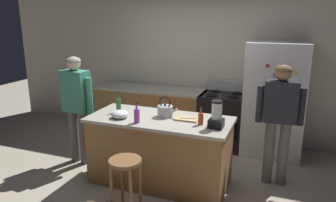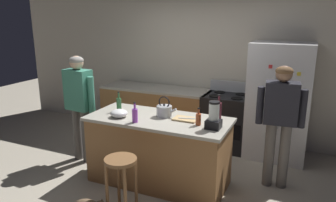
{
  "view_description": "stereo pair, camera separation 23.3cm",
  "coord_description": "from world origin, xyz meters",
  "px_view_note": "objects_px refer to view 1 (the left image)",
  "views": [
    {
      "loc": [
        1.5,
        -3.63,
        2.19
      ],
      "look_at": [
        0.0,
        0.3,
        1.05
      ],
      "focal_mm": 34.56,
      "sensor_mm": 36.0,
      "label": 1
    },
    {
      "loc": [
        1.72,
        -3.54,
        2.19
      ],
      "look_at": [
        0.0,
        0.3,
        1.05
      ],
      "focal_mm": 34.56,
      "sensor_mm": 36.0,
      "label": 2
    }
  ],
  "objects_px": {
    "mixing_bowl": "(120,114)",
    "person_by_island_left": "(76,100)",
    "bar_stool": "(126,172)",
    "kitchen_island": "(160,151)",
    "bottle_wine": "(219,109)",
    "bottle_olive_oil": "(119,105)",
    "tea_kettle": "(165,111)",
    "chef_knife": "(189,118)",
    "refrigerator": "(274,100)",
    "blender_appliance": "(216,116)",
    "person_by_sink_right": "(280,114)",
    "bottle_soda": "(137,115)",
    "stove_range": "(223,120)",
    "bottle_cooking_sauce": "(201,118)",
    "cutting_board": "(187,119)"
  },
  "relations": [
    {
      "from": "mixing_bowl",
      "to": "person_by_island_left",
      "type": "bearing_deg",
      "value": 160.91
    },
    {
      "from": "bar_stool",
      "to": "kitchen_island",
      "type": "bearing_deg",
      "value": 84.23
    },
    {
      "from": "bottle_wine",
      "to": "bottle_olive_oil",
      "type": "relative_size",
      "value": 1.14
    },
    {
      "from": "tea_kettle",
      "to": "bar_stool",
      "type": "bearing_deg",
      "value": -97.74
    },
    {
      "from": "tea_kettle",
      "to": "chef_knife",
      "type": "height_order",
      "value": "tea_kettle"
    },
    {
      "from": "refrigerator",
      "to": "blender_appliance",
      "type": "xyz_separation_m",
      "value": [
        -0.56,
        -1.59,
        0.14
      ]
    },
    {
      "from": "person_by_sink_right",
      "to": "bottle_wine",
      "type": "distance_m",
      "value": 0.76
    },
    {
      "from": "bottle_olive_oil",
      "to": "bottle_soda",
      "type": "bearing_deg",
      "value": -36.26
    },
    {
      "from": "person_by_sink_right",
      "to": "bar_stool",
      "type": "bearing_deg",
      "value": -138.76
    },
    {
      "from": "kitchen_island",
      "to": "chef_knife",
      "type": "relative_size",
      "value": 8.35
    },
    {
      "from": "stove_range",
      "to": "tea_kettle",
      "type": "xyz_separation_m",
      "value": [
        -0.49,
        -1.43,
        0.52
      ]
    },
    {
      "from": "bottle_olive_oil",
      "to": "bottle_cooking_sauce",
      "type": "distance_m",
      "value": 1.18
    },
    {
      "from": "bar_stool",
      "to": "tea_kettle",
      "type": "relative_size",
      "value": 2.4
    },
    {
      "from": "stove_range",
      "to": "mixing_bowl",
      "type": "relative_size",
      "value": 4.82
    },
    {
      "from": "refrigerator",
      "to": "bottle_soda",
      "type": "relative_size",
      "value": 6.98
    },
    {
      "from": "kitchen_island",
      "to": "bottle_soda",
      "type": "height_order",
      "value": "bottle_soda"
    },
    {
      "from": "refrigerator",
      "to": "cutting_board",
      "type": "distance_m",
      "value": 1.73
    },
    {
      "from": "stove_range",
      "to": "bottle_olive_oil",
      "type": "relative_size",
      "value": 3.92
    },
    {
      "from": "person_by_island_left",
      "to": "bottle_olive_oil",
      "type": "distance_m",
      "value": 0.76
    },
    {
      "from": "chef_knife",
      "to": "bottle_cooking_sauce",
      "type": "bearing_deg",
      "value": -47.48
    },
    {
      "from": "bottle_soda",
      "to": "refrigerator",
      "type": "bearing_deg",
      "value": 49.58
    },
    {
      "from": "person_by_sink_right",
      "to": "bottle_olive_oil",
      "type": "bearing_deg",
      "value": -166.71
    },
    {
      "from": "bottle_soda",
      "to": "stove_range",
      "type": "bearing_deg",
      "value": 68.25
    },
    {
      "from": "blender_appliance",
      "to": "tea_kettle",
      "type": "xyz_separation_m",
      "value": [
        -0.71,
        0.18,
        -0.06
      ]
    },
    {
      "from": "refrigerator",
      "to": "bar_stool",
      "type": "distance_m",
      "value": 2.71
    },
    {
      "from": "refrigerator",
      "to": "bottle_wine",
      "type": "distance_m",
      "value": 1.37
    },
    {
      "from": "person_by_sink_right",
      "to": "mixing_bowl",
      "type": "distance_m",
      "value": 2.03
    },
    {
      "from": "bottle_soda",
      "to": "blender_appliance",
      "type": "bearing_deg",
      "value": 10.89
    },
    {
      "from": "cutting_board",
      "to": "mixing_bowl",
      "type": "bearing_deg",
      "value": -163.47
    },
    {
      "from": "person_by_sink_right",
      "to": "bottle_soda",
      "type": "distance_m",
      "value": 1.8
    },
    {
      "from": "stove_range",
      "to": "chef_knife",
      "type": "xyz_separation_m",
      "value": [
        -0.16,
        -1.45,
        0.46
      ]
    },
    {
      "from": "mixing_bowl",
      "to": "tea_kettle",
      "type": "xyz_separation_m",
      "value": [
        0.52,
        0.27,
        0.03
      ]
    },
    {
      "from": "person_by_sink_right",
      "to": "blender_appliance",
      "type": "distance_m",
      "value": 0.92
    },
    {
      "from": "person_by_island_left",
      "to": "blender_appliance",
      "type": "xyz_separation_m",
      "value": [
        2.12,
        -0.22,
        0.07
      ]
    },
    {
      "from": "person_by_island_left",
      "to": "chef_knife",
      "type": "distance_m",
      "value": 1.73
    },
    {
      "from": "bottle_wine",
      "to": "cutting_board",
      "type": "relative_size",
      "value": 1.05
    },
    {
      "from": "mixing_bowl",
      "to": "bottle_olive_oil",
      "type": "bearing_deg",
      "value": 122.44
    },
    {
      "from": "bottle_olive_oil",
      "to": "blender_appliance",
      "type": "bearing_deg",
      "value": -5.56
    },
    {
      "from": "person_by_island_left",
      "to": "bar_stool",
      "type": "height_order",
      "value": "person_by_island_left"
    },
    {
      "from": "chef_knife",
      "to": "kitchen_island",
      "type": "bearing_deg",
      "value": 176.45
    },
    {
      "from": "bottle_wine",
      "to": "kitchen_island",
      "type": "bearing_deg",
      "value": -158.4
    },
    {
      "from": "bottle_olive_oil",
      "to": "mixing_bowl",
      "type": "xyz_separation_m",
      "value": [
        0.14,
        -0.22,
        -0.05
      ]
    },
    {
      "from": "kitchen_island",
      "to": "person_by_sink_right",
      "type": "height_order",
      "value": "person_by_sink_right"
    },
    {
      "from": "bottle_olive_oil",
      "to": "cutting_board",
      "type": "xyz_separation_m",
      "value": [
        0.96,
        0.02,
        -0.09
      ]
    },
    {
      "from": "kitchen_island",
      "to": "bottle_olive_oil",
      "type": "distance_m",
      "value": 0.83
    },
    {
      "from": "bottle_cooking_sauce",
      "to": "chef_knife",
      "type": "relative_size",
      "value": 0.98
    },
    {
      "from": "bottle_cooking_sauce",
      "to": "kitchen_island",
      "type": "bearing_deg",
      "value": 174.64
    },
    {
      "from": "kitchen_island",
      "to": "bottle_cooking_sauce",
      "type": "xyz_separation_m",
      "value": [
        0.55,
        -0.05,
        0.53
      ]
    },
    {
      "from": "tea_kettle",
      "to": "kitchen_island",
      "type": "bearing_deg",
      "value": -113.32
    },
    {
      "from": "person_by_sink_right",
      "to": "blender_appliance",
      "type": "relative_size",
      "value": 4.91
    }
  ]
}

